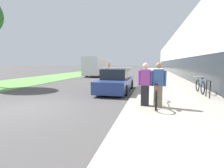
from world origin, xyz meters
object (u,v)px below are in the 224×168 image
Objects in this scene: person_rider at (158,85)px; parked_sedan_curbside at (116,81)px; bike_rack_hoop at (208,87)px; moving_truck at (97,66)px; person_bystander at (145,84)px; tandem_bicycle at (155,95)px; cruiser_bike_nearest at (200,86)px.

person_rider is 0.36× the size of parked_sedan_curbside.
person_rider is 2.02× the size of bike_rack_hoop.
moving_truck is (-10.07, 14.13, 0.70)m from bike_rack_hoop.
person_bystander reaches higher than parked_sedan_curbside.
parked_sedan_curbside is at bearing 122.60° from tandem_bicycle.
tandem_bicycle is 1.39× the size of cruiser_bike_nearest.
tandem_bicycle is 0.56m from person_rider.
person_bystander reaches higher than bike_rack_hoop.
cruiser_bike_nearest reaches higher than bike_rack_hoop.
moving_truck is (-7.52, 16.24, 0.81)m from tandem_bicycle.
person_rider is (0.09, -0.31, 0.46)m from tandem_bicycle.
cruiser_bike_nearest is 0.38× the size of parked_sedan_curbside.
tandem_bicycle reaches higher than cruiser_bike_nearest.
person_rider reaches higher than tandem_bicycle.
parked_sedan_curbside is (-4.88, 0.12, 0.16)m from cruiser_bike_nearest.
tandem_bicycle reaches higher than bike_rack_hoop.
bike_rack_hoop is at bearing -54.52° from moving_truck.
tandem_bicycle is at bearing -125.74° from cruiser_bike_nearest.
tandem_bicycle is 17.92m from moving_truck.
person_bystander is at bearing -63.41° from parked_sedan_curbside.
person_bystander reaches higher than tandem_bicycle.
person_bystander is at bearing -141.98° from bike_rack_hoop.
parked_sedan_curbside is (-2.42, 3.96, -0.32)m from person_rider.
parked_sedan_curbside reaches higher than cruiser_bike_nearest.
person_bystander is at bearing -154.12° from tandem_bicycle.
cruiser_bike_nearest is at bearing -51.64° from moving_truck.
tandem_bicycle is at bearing 25.88° from person_bystander.
moving_truck is at bearing 113.38° from person_bystander.
tandem_bicycle is at bearing -57.40° from parked_sedan_curbside.
bike_rack_hoop is 0.12× the size of moving_truck.
person_rider is at bearing -135.50° from bike_rack_hoop.
person_bystander is at bearing 167.50° from person_rider.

